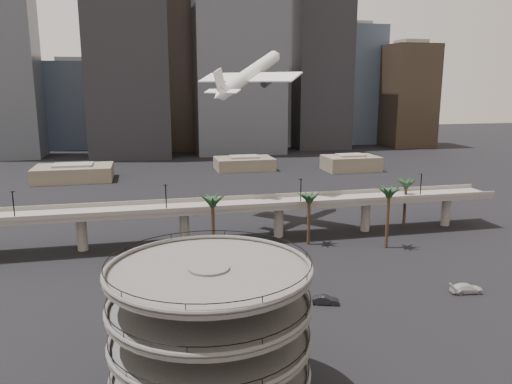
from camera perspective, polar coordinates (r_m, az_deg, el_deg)
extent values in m
plane|color=black|center=(67.20, 6.16, -19.50)|extent=(700.00, 700.00, 0.00)
cylinder|color=#504D4B|center=(57.19, -5.22, -16.30)|extent=(4.40, 4.40, 16.50)
cylinder|color=#504D4B|center=(59.32, -5.13, -19.89)|extent=(22.00, 22.00, 0.45)
torus|color=#504D4B|center=(59.06, -5.14, -19.50)|extent=(22.20, 22.20, 0.50)
torus|color=black|center=(58.65, -5.16, -18.83)|extent=(21.80, 21.80, 0.10)
cylinder|color=#504D4B|center=(57.29, -5.21, -16.50)|extent=(22.00, 22.00, 0.45)
torus|color=#504D4B|center=(57.07, -5.22, -16.08)|extent=(22.20, 22.20, 0.50)
torus|color=black|center=(56.69, -5.24, -15.36)|extent=(21.80, 21.80, 0.10)
cylinder|color=#504D4B|center=(55.49, -5.29, -12.87)|extent=(22.00, 22.00, 0.45)
torus|color=#504D4B|center=(55.29, -5.30, -12.42)|extent=(22.20, 22.20, 0.50)
torus|color=black|center=(54.96, -5.32, -11.67)|extent=(21.80, 21.80, 0.10)
cylinder|color=#504D4B|center=(53.92, -5.38, -9.02)|extent=(22.00, 22.00, 0.45)
torus|color=#504D4B|center=(53.75, -5.39, -8.54)|extent=(22.20, 22.20, 0.50)
torus|color=black|center=(53.47, -5.41, -7.74)|extent=(21.80, 21.80, 0.10)
cube|color=slate|center=(113.88, -2.72, -1.64)|extent=(130.00, 9.00, 0.90)
cube|color=slate|center=(109.37, -2.31, -1.74)|extent=(130.00, 0.30, 1.00)
cube|color=slate|center=(117.99, -3.11, -0.71)|extent=(130.00, 0.30, 1.00)
cylinder|color=slate|center=(114.17, -19.28, -4.48)|extent=(2.20, 2.20, 8.00)
cylinder|color=slate|center=(113.64, -8.18, -3.98)|extent=(2.20, 2.20, 8.00)
cylinder|color=slate|center=(117.30, 2.61, -3.35)|extent=(2.20, 2.20, 8.00)
cylinder|color=slate|center=(124.79, 12.40, -2.67)|extent=(2.20, 2.20, 8.00)
cylinder|color=slate|center=(135.48, 20.87, -2.02)|extent=(2.20, 2.20, 8.00)
cylinder|color=black|center=(110.59, -25.96, -1.44)|extent=(0.24, 0.24, 6.00)
cylinder|color=black|center=(107.63, -10.24, -0.73)|extent=(0.24, 0.24, 6.00)
cylinder|color=black|center=(112.86, 5.14, 0.02)|extent=(0.24, 0.24, 6.00)
cylinder|color=black|center=(125.26, 18.32, 0.66)|extent=(0.24, 0.24, 6.00)
cylinder|color=#402D1B|center=(103.00, -4.92, -4.28)|extent=(0.70, 0.70, 12.15)
ellipsoid|color=#17331B|center=(101.35, -4.99, -0.77)|extent=(4.40, 4.40, 2.00)
cylinder|color=#402D1B|center=(111.86, 6.04, -3.33)|extent=(0.70, 0.70, 10.80)
ellipsoid|color=#17331B|center=(110.46, 6.11, -0.43)|extent=(4.40, 4.40, 2.00)
cylinder|color=#402D1B|center=(112.50, 14.79, -3.11)|extent=(0.70, 0.70, 12.60)
ellipsoid|color=#17331B|center=(110.97, 14.98, 0.23)|extent=(4.40, 4.40, 2.00)
cylinder|color=#402D1B|center=(130.19, 16.65, -1.46)|extent=(0.70, 0.70, 11.25)
ellipsoid|color=#17331B|center=(128.96, 16.81, 1.14)|extent=(4.40, 4.40, 2.00)
cube|color=brown|center=(198.27, -20.11, 2.03)|extent=(28.00, 18.00, 5.50)
cube|color=slate|center=(197.78, -20.18, 2.93)|extent=(14.00, 9.00, 0.80)
cube|color=brown|center=(210.58, -1.37, 3.27)|extent=(24.00, 16.00, 5.00)
cube|color=slate|center=(210.14, -1.37, 4.05)|extent=(12.00, 8.00, 0.80)
cube|color=brown|center=(212.03, 10.77, 3.25)|extent=(22.00, 15.00, 6.00)
cube|color=slate|center=(211.54, 10.81, 4.16)|extent=(11.00, 7.50, 0.80)
cube|color=#454A51|center=(270.81, -26.36, 11.65)|extent=(26.00, 24.00, 76.81)
cube|color=#3C4A5C|center=(301.24, -19.90, 9.29)|extent=(30.00, 30.00, 47.26)
cube|color=slate|center=(301.31, -20.25, 14.00)|extent=(16.50, 16.50, 2.40)
cube|color=black|center=(254.66, -14.66, 16.09)|extent=(38.00, 30.00, 108.31)
cube|color=#2D2319|center=(280.08, -8.09, 13.95)|extent=(28.00, 26.00, 88.62)
cube|color=#454A51|center=(264.60, -2.14, 17.38)|extent=(45.00, 32.00, 118.16)
cube|color=gray|center=(303.47, 1.38, 9.46)|extent=(24.00, 24.00, 41.36)
cube|color=slate|center=(303.20, 1.40, 13.59)|extent=(13.20, 13.20, 2.40)
cube|color=black|center=(286.16, 7.29, 14.43)|extent=(30.00, 28.00, 93.54)
cube|color=#3C4A5C|center=(314.47, 10.69, 11.87)|extent=(34.00, 30.00, 68.93)
cube|color=slate|center=(316.39, 10.95, 18.34)|extent=(18.70, 16.50, 2.40)
cube|color=#2D2319|center=(303.23, 16.96, 10.43)|extent=(26.00, 26.00, 57.11)
cube|color=slate|center=(304.03, 17.32, 16.04)|extent=(14.30, 14.30, 2.40)
cube|color=gray|center=(316.52, -6.12, 9.15)|extent=(22.00, 22.00, 37.42)
cube|color=slate|center=(316.11, -6.20, 12.76)|extent=(12.10, 12.10, 2.40)
cylinder|color=white|center=(127.85, -0.72, 13.35)|extent=(20.20, 19.99, 12.34)
cone|color=white|center=(139.30, 2.38, 15.36)|extent=(5.29, 5.29, 4.23)
cone|color=white|center=(117.01, -4.34, 10.92)|extent=(4.94, 4.93, 3.89)
cube|color=white|center=(127.29, -0.88, 12.98)|extent=(23.34, 23.55, 2.45)
cube|color=white|center=(118.25, -3.88, 11.42)|extent=(7.95, 8.02, 1.01)
cube|color=white|center=(117.50, -4.17, 12.58)|extent=(3.47, 3.43, 5.76)
cylinder|color=#222227|center=(130.85, -2.55, 12.50)|extent=(4.31, 4.29, 3.10)
cylinder|color=#222227|center=(125.33, 1.32, 12.52)|extent=(4.31, 4.29, 3.10)
imported|color=#A42E17|center=(85.16, 4.82, -11.78)|extent=(4.31, 2.79, 1.37)
imported|color=black|center=(84.16, 7.94, -12.13)|extent=(4.66, 2.91, 1.45)
imported|color=#BAB9B6|center=(94.77, 22.93, -10.10)|extent=(5.85, 2.90, 1.63)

